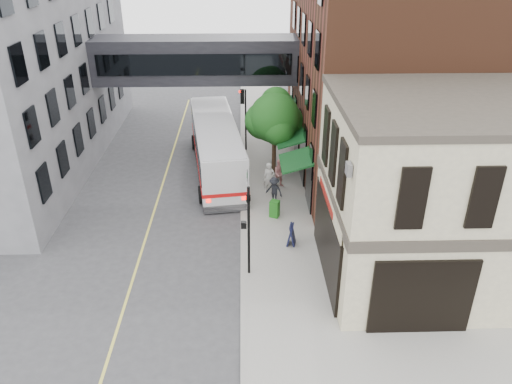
{
  "coord_description": "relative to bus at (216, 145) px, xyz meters",
  "views": [
    {
      "loc": [
        0.21,
        -17.0,
        14.23
      ],
      "look_at": [
        0.77,
        3.62,
        3.55
      ],
      "focal_mm": 35.0,
      "sensor_mm": 36.0,
      "label": 1
    }
  ],
  "objects": [
    {
      "name": "traffic_signal_far",
      "position": [
        1.86,
        3.21,
        1.5
      ],
      "size": [
        0.53,
        0.28,
        4.5
      ],
      "color": "black",
      "rests_on": "sidewalk_main"
    },
    {
      "name": "street_tree",
      "position": [
        3.79,
        -0.57,
        2.08
      ],
      "size": [
        3.8,
        3.2,
        5.6
      ],
      "color": "#382619",
      "rests_on": "sidewalk_main"
    },
    {
      "name": "pedestrian_b",
      "position": [
        4.06,
        -2.86,
        -0.78
      ],
      "size": [
        0.94,
        0.76,
        1.8
      ],
      "primitive_type": "imported",
      "rotation": [
        0.0,
        0.0,
        0.09
      ],
      "color": "#D68C8A",
      "rests_on": "sidewalk_main"
    },
    {
      "name": "traffic_signal_near",
      "position": [
        1.96,
        -11.79,
        1.15
      ],
      "size": [
        0.44,
        0.22,
        4.6
      ],
      "color": "black",
      "rests_on": "sidewalk_main"
    },
    {
      "name": "brick_building",
      "position": [
        11.57,
        1.21,
        5.15
      ],
      "size": [
        13.76,
        18.0,
        14.0
      ],
      "color": "#4E2918",
      "rests_on": "ground"
    },
    {
      "name": "corner_building",
      "position": [
        10.57,
        -11.78,
        2.38
      ],
      "size": [
        10.19,
        8.12,
        8.45
      ],
      "color": "tan",
      "rests_on": "ground"
    },
    {
      "name": "sidewalk_main",
      "position": [
        3.6,
        0.21,
        -1.76
      ],
      "size": [
        4.0,
        60.0,
        0.15
      ],
      "primitive_type": "cube",
      "color": "gray",
      "rests_on": "ground"
    },
    {
      "name": "street_sign_pole",
      "position": [
        1.99,
        -6.79,
        0.1
      ],
      "size": [
        0.08,
        0.75,
        3.0
      ],
      "color": "gray",
      "rests_on": "sidewalk_main"
    },
    {
      "name": "bus",
      "position": [
        0.0,
        0.0,
        0.0
      ],
      "size": [
        4.3,
        12.43,
        3.28
      ],
      "color": "silver",
      "rests_on": "ground"
    },
    {
      "name": "ground",
      "position": [
        1.6,
        -13.79,
        -1.84
      ],
      "size": [
        120.0,
        120.0,
        0.0
      ],
      "primitive_type": "plane",
      "color": "#38383A",
      "rests_on": "ground"
    },
    {
      "name": "pedestrian_a",
      "position": [
        3.33,
        -3.58,
        -0.74
      ],
      "size": [
        0.73,
        0.51,
        1.9
      ],
      "primitive_type": "imported",
      "rotation": [
        0.0,
        0.0,
        0.08
      ],
      "color": "silver",
      "rests_on": "sidewalk_main"
    },
    {
      "name": "newspaper_box",
      "position": [
        3.5,
        -6.61,
        -1.2
      ],
      "size": [
        0.62,
        0.6,
        0.98
      ],
      "primitive_type": "cube",
      "rotation": [
        0.0,
        0.0,
        -0.42
      ],
      "color": "#1A6316",
      "rests_on": "sidewalk_main"
    },
    {
      "name": "lane_marking",
      "position": [
        -3.4,
        -3.79,
        -1.83
      ],
      "size": [
        0.12,
        40.0,
        0.01
      ],
      "primitive_type": "cube",
      "color": "#D8CC4C",
      "rests_on": "ground"
    },
    {
      "name": "skyway_bridge",
      "position": [
        -1.4,
        4.21,
        4.66
      ],
      "size": [
        14.0,
        3.18,
        3.0
      ],
      "color": "black",
      "rests_on": "ground"
    },
    {
      "name": "sandwich_board",
      "position": [
        4.18,
        -9.44,
        -1.12
      ],
      "size": [
        0.53,
        0.71,
        1.14
      ],
      "primitive_type": "cube",
      "rotation": [
        0.0,
        0.0,
        -0.21
      ],
      "color": "black",
      "rests_on": "sidewalk_main"
    },
    {
      "name": "pedestrian_c",
      "position": [
        3.56,
        -4.98,
        -0.88
      ],
      "size": [
        1.21,
        1.06,
        1.62
      ],
      "primitive_type": "imported",
      "rotation": [
        0.0,
        0.0,
        -0.55
      ],
      "color": "black",
      "rests_on": "sidewalk_main"
    }
  ]
}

